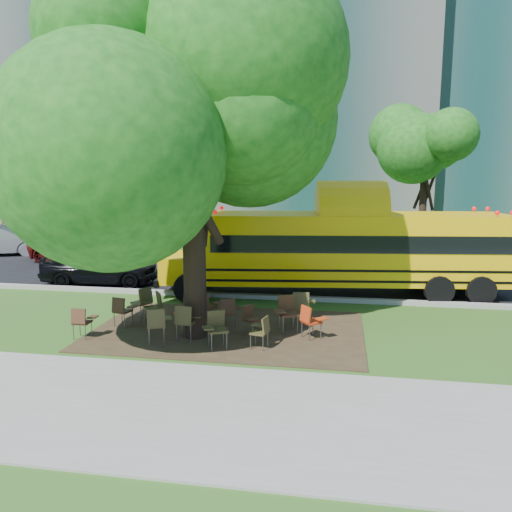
% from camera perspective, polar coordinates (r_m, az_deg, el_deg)
% --- Properties ---
extents(ground, '(160.00, 160.00, 0.00)m').
position_cam_1_polar(ground, '(14.00, -6.77, -7.65)').
color(ground, '#304F18').
rests_on(ground, ground).
extents(sidewalk, '(60.00, 4.00, 0.04)m').
position_cam_1_polar(sidewalk, '(9.62, -15.51, -16.03)').
color(sidewalk, gray).
rests_on(sidewalk, ground).
extents(dirt_patch, '(7.00, 4.50, 0.03)m').
position_cam_1_polar(dirt_patch, '(13.29, -3.20, -8.47)').
color(dirt_patch, '#382819').
rests_on(dirt_patch, ground).
extents(asphalt_road, '(80.00, 8.00, 0.04)m').
position_cam_1_polar(asphalt_road, '(20.59, -1.29, -1.95)').
color(asphalt_road, black).
rests_on(asphalt_road, ground).
extents(kerb_near, '(80.00, 0.25, 0.14)m').
position_cam_1_polar(kerb_near, '(16.77, -3.89, -4.46)').
color(kerb_near, gray).
rests_on(kerb_near, ground).
extents(kerb_far, '(80.00, 0.25, 0.14)m').
position_cam_1_polar(kerb_far, '(24.56, 0.52, 0.04)').
color(kerb_far, gray).
rests_on(kerb_far, ground).
extents(building_main, '(38.00, 16.00, 22.00)m').
position_cam_1_polar(building_main, '(50.70, -4.14, 17.30)').
color(building_main, '#62615D').
rests_on(building_main, ground).
extents(bg_tree_0, '(5.20, 5.20, 7.18)m').
position_cam_1_polar(bg_tree_0, '(30.29, -22.22, 9.69)').
color(bg_tree_0, black).
rests_on(bg_tree_0, ground).
extents(bg_tree_2, '(4.80, 4.80, 6.62)m').
position_cam_1_polar(bg_tree_2, '(30.14, -7.51, 9.62)').
color(bg_tree_2, black).
rests_on(bg_tree_2, ground).
extents(bg_tree_3, '(5.60, 5.60, 7.84)m').
position_cam_1_polar(bg_tree_3, '(27.15, 18.81, 10.95)').
color(bg_tree_3, black).
rests_on(bg_tree_3, ground).
extents(main_tree, '(7.20, 7.20, 9.17)m').
position_cam_1_polar(main_tree, '(12.28, -7.41, 16.21)').
color(main_tree, black).
rests_on(main_tree, ground).
extents(school_bus, '(11.54, 3.85, 2.77)m').
position_cam_1_polar(school_bus, '(16.99, 10.22, 0.87)').
color(school_bus, '#F1B707').
rests_on(school_bus, ground).
extents(chair_0, '(0.53, 0.48, 0.81)m').
position_cam_1_polar(chair_0, '(13.21, -19.28, -6.89)').
color(chair_0, '#492A1A').
rests_on(chair_0, ground).
extents(chair_1, '(0.63, 0.49, 0.84)m').
position_cam_1_polar(chair_1, '(13.89, -15.04, -5.82)').
color(chair_1, '#3F2716').
rests_on(chair_1, ground).
extents(chair_2, '(0.62, 0.69, 0.90)m').
position_cam_1_polar(chair_2, '(12.34, -11.20, -7.42)').
color(chair_2, '#4A3E20').
rests_on(chair_2, ground).
extents(chair_3, '(0.57, 0.51, 0.86)m').
position_cam_1_polar(chair_3, '(13.16, -7.64, -6.35)').
color(chair_3, '#B42E13').
rests_on(chair_3, ground).
extents(chair_4, '(0.62, 0.54, 0.92)m').
position_cam_1_polar(chair_4, '(12.42, -7.97, -7.16)').
color(chair_4, '#42381C').
rests_on(chair_4, ground).
extents(chair_5, '(0.62, 0.72, 0.91)m').
position_cam_1_polar(chair_5, '(11.85, -4.60, -7.97)').
color(chair_5, '#443B1D').
rests_on(chair_5, ground).
extents(chair_6, '(0.47, 0.60, 0.80)m').
position_cam_1_polar(chair_6, '(11.80, 0.63, -8.36)').
color(chair_6, '#463E1E').
rests_on(chair_6, ground).
extents(chair_7, '(0.74, 0.59, 0.87)m').
position_cam_1_polar(chair_7, '(12.51, 6.23, -7.15)').
color(chair_7, '#BC3714').
rests_on(chair_7, ground).
extents(chair_8, '(0.62, 0.79, 0.94)m').
position_cam_1_polar(chair_8, '(14.44, -12.74, -4.87)').
color(chair_8, brown).
rests_on(chair_8, ground).
extents(chair_9, '(0.75, 0.60, 0.90)m').
position_cam_1_polar(chair_9, '(13.99, -11.55, -5.43)').
color(chair_9, '#47431E').
rests_on(chair_9, ground).
extents(chair_10, '(0.48, 0.57, 0.81)m').
position_cam_1_polar(chair_10, '(14.50, -7.54, -4.99)').
color(chair_10, '#42391C').
rests_on(chair_10, ground).
extents(chair_11, '(0.59, 0.63, 0.87)m').
position_cam_1_polar(chair_11, '(13.24, -3.17, -6.18)').
color(chair_11, '#402717').
rests_on(chair_11, ground).
extents(chair_12, '(0.53, 0.67, 0.79)m').
position_cam_1_polar(chair_12, '(12.76, -0.63, -7.00)').
color(chair_12, '#412817').
rests_on(chair_12, ground).
extents(chair_13, '(0.63, 0.60, 0.96)m').
position_cam_1_polar(chair_13, '(13.61, 5.27, -5.52)').
color(chair_13, '#49421F').
rests_on(chair_13, ground).
extents(chair_14, '(0.66, 0.75, 0.97)m').
position_cam_1_polar(chair_14, '(13.01, 3.52, -6.17)').
color(chair_14, '#4B2F1B').
rests_on(chair_14, ground).
extents(chair_15, '(0.72, 0.57, 0.87)m').
position_cam_1_polar(chair_15, '(13.82, -5.63, -5.52)').
color(chair_15, '#502E1C').
rests_on(chair_15, ground).
extents(black_car, '(4.37, 2.11, 1.44)m').
position_cam_1_polar(black_car, '(19.37, -17.37, -1.02)').
color(black_car, black).
rests_on(black_car, ground).
extents(bg_car_silver, '(4.85, 3.24, 1.51)m').
position_cam_1_polar(bg_car_silver, '(28.00, -27.15, 1.58)').
color(bg_car_silver, gray).
rests_on(bg_car_silver, ground).
extents(bg_car_red, '(5.81, 3.83, 1.48)m').
position_cam_1_polar(bg_car_red, '(25.16, -18.42, 1.32)').
color(bg_car_red, '#530F0E').
rests_on(bg_car_red, ground).
extents(pedestrian_b, '(1.12, 1.18, 1.93)m').
position_cam_1_polar(pedestrian_b, '(32.98, -26.90, 3.00)').
color(pedestrian_b, '#846D4F').
rests_on(pedestrian_b, ground).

